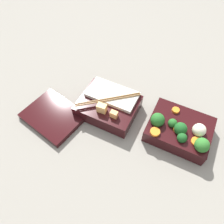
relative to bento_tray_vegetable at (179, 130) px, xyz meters
The scene contains 4 objects.
ground_plane 0.13m from the bento_tray_vegetable, ahead, with size 3.00×3.00×0.00m, color gray.
bento_tray_vegetable is the anchor object (origin of this frame).
bento_tray_rice 0.24m from the bento_tray_vegetable, ahead, with size 0.19×0.15×0.08m.
bento_lid 0.41m from the bento_tray_vegetable, 16.54° to the left, with size 0.18×0.15×0.02m, color black.
Camera 1 is at (-0.08, 0.40, 0.61)m, focal length 35.00 mm.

